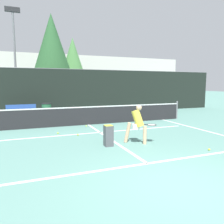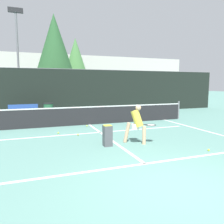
{
  "view_description": "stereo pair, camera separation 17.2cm",
  "coord_description": "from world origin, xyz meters",
  "views": [
    {
      "loc": [
        -2.85,
        -3.41,
        2.07
      ],
      "look_at": [
        0.32,
        4.79,
        0.95
      ],
      "focal_mm": 35.0,
      "sensor_mm": 36.0,
      "label": 1
    },
    {
      "loc": [
        -2.69,
        -3.47,
        2.07
      ],
      "look_at": [
        0.32,
        4.79,
        0.95
      ],
      "focal_mm": 35.0,
      "sensor_mm": 36.0,
      "label": 2
    }
  ],
  "objects": [
    {
      "name": "ground_plane",
      "position": [
        0.0,
        0.0,
        0.0
      ],
      "size": [
        100.0,
        100.0,
        0.0
      ],
      "primitive_type": "plane",
      "color": "slate"
    },
    {
      "name": "court_baseline_near",
      "position": [
        0.0,
        1.39,
        0.0
      ],
      "size": [
        11.0,
        0.1,
        0.01
      ],
      "primitive_type": "cube",
      "color": "white",
      "rests_on": "ground"
    },
    {
      "name": "court_service_line",
      "position": [
        0.0,
        5.41,
        0.0
      ],
      "size": [
        8.25,
        0.1,
        0.01
      ],
      "primitive_type": "cube",
      "color": "white",
      "rests_on": "ground"
    },
    {
      "name": "court_center_mark",
      "position": [
        0.0,
        4.37,
        0.0
      ],
      "size": [
        0.1,
        5.95,
        0.01
      ],
      "primitive_type": "cube",
      "color": "white",
      "rests_on": "ground"
    },
    {
      "name": "court_sideline_right",
      "position": [
        4.51,
        4.37,
        0.0
      ],
      "size": [
        0.1,
        6.95,
        0.01
      ],
      "primitive_type": "cube",
      "color": "white",
      "rests_on": "ground"
    },
    {
      "name": "net",
      "position": [
        0.0,
        7.35,
        0.51
      ],
      "size": [
        11.09,
        0.09,
        1.07
      ],
      "color": "slate",
      "rests_on": "ground"
    },
    {
      "name": "fence_back",
      "position": [
        0.0,
        11.83,
        1.56
      ],
      "size": [
        24.0,
        0.06,
        3.13
      ],
      "color": "black",
      "rests_on": "ground"
    },
    {
      "name": "player_practicing",
      "position": [
        0.68,
        3.26,
        0.74
      ],
      "size": [
        1.14,
        0.74,
        1.37
      ],
      "rotation": [
        0.0,
        0.0,
        -0.72
      ],
      "color": "#DBAD84",
      "rests_on": "ground"
    },
    {
      "name": "tennis_ball_scattered_0",
      "position": [
        -0.13,
        4.38,
        0.03
      ],
      "size": [
        0.07,
        0.07,
        0.07
      ],
      "primitive_type": "sphere",
      "color": "#D1E033",
      "rests_on": "ground"
    },
    {
      "name": "tennis_ball_scattered_1",
      "position": [
        -0.23,
        6.91,
        0.03
      ],
      "size": [
        0.07,
        0.07,
        0.07
      ],
      "primitive_type": "sphere",
      "color": "#D1E033",
      "rests_on": "ground"
    },
    {
      "name": "tennis_ball_scattered_2",
      "position": [
        -1.74,
        5.78,
        0.03
      ],
      "size": [
        0.07,
        0.07,
        0.07
      ],
      "primitive_type": "sphere",
      "color": "#D1E033",
      "rests_on": "ground"
    },
    {
      "name": "tennis_ball_scattered_3",
      "position": [
        -1.02,
        5.16,
        0.03
      ],
      "size": [
        0.07,
        0.07,
        0.07
      ],
      "primitive_type": "sphere",
      "color": "#D1E033",
      "rests_on": "ground"
    },
    {
      "name": "tennis_ball_scattered_5",
      "position": [
        2.4,
        1.69,
        0.03
      ],
      "size": [
        0.07,
        0.07,
        0.07
      ],
      "primitive_type": "sphere",
      "color": "#D1E033",
      "rests_on": "ground"
    },
    {
      "name": "ball_hopper",
      "position": [
        -0.38,
        3.32,
        0.37
      ],
      "size": [
        0.28,
        0.28,
        0.71
      ],
      "color": "#4C4C51",
      "rests_on": "ground"
    },
    {
      "name": "courtside_bench",
      "position": [
        -3.24,
        10.67,
        0.47
      ],
      "size": [
        1.71,
        0.44,
        0.86
      ],
      "rotation": [
        0.0,
        0.0,
        0.03
      ],
      "color": "#2D519E",
      "rests_on": "ground"
    },
    {
      "name": "trash_bin",
      "position": [
        -1.79,
        10.67,
        0.45
      ],
      "size": [
        0.6,
        0.6,
        0.9
      ],
      "color": "#28603D",
      "rests_on": "ground"
    },
    {
      "name": "parked_car",
      "position": [
        4.75,
        14.17,
        0.59
      ],
      "size": [
        1.78,
        4.33,
        1.4
      ],
      "color": "navy",
      "rests_on": "ground"
    },
    {
      "name": "floodlight_mast",
      "position": [
        -3.65,
        15.79,
        5.11
      ],
      "size": [
        1.1,
        0.24,
        7.96
      ],
      "color": "slate",
      "rests_on": "ground"
    },
    {
      "name": "tree_west",
      "position": [
        1.55,
        18.88,
        4.7
      ],
      "size": [
        2.5,
        2.5,
        6.67
      ],
      "color": "brown",
      "rests_on": "ground"
    },
    {
      "name": "tree_mid",
      "position": [
        -0.71,
        16.54,
        5.7
      ],
      "size": [
        3.03,
        3.03,
        8.08
      ],
      "color": "brown",
      "rests_on": "ground"
    },
    {
      "name": "building_far",
      "position": [
        0.0,
        25.33,
        2.86
      ],
      "size": [
        36.0,
        2.4,
        5.72
      ],
      "primitive_type": "cube",
      "color": "beige",
      "rests_on": "ground"
    }
  ]
}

